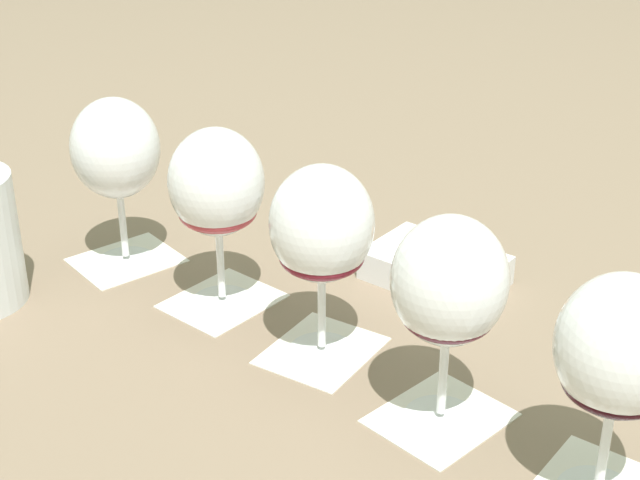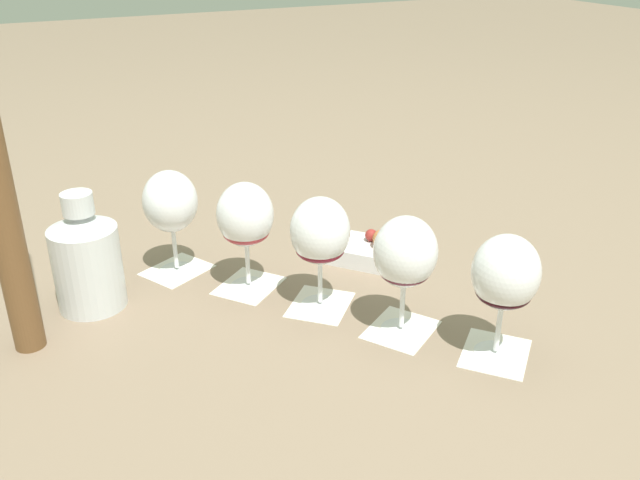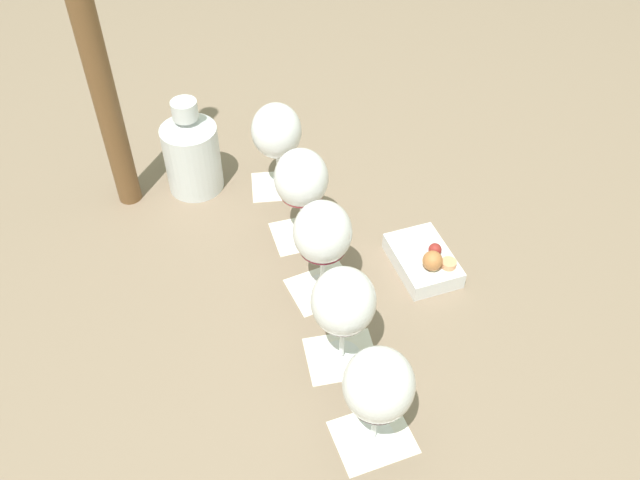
% 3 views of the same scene
% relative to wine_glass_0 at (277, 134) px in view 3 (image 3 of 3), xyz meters
% --- Properties ---
extents(ground_plane, '(8.00, 8.00, 0.00)m').
position_rel_wine_glass_0_xyz_m(ground_plane, '(0.19, -0.24, -0.13)').
color(ground_plane, '#7F6B56').
extents(tasting_card_0, '(0.14, 0.14, 0.00)m').
position_rel_wine_glass_0_xyz_m(tasting_card_0, '(-0.00, 0.00, -0.13)').
color(tasting_card_0, silver).
rests_on(tasting_card_0, ground_plane).
extents(tasting_card_1, '(0.15, 0.14, 0.00)m').
position_rel_wine_glass_0_xyz_m(tasting_card_1, '(0.10, -0.12, -0.13)').
color(tasting_card_1, silver).
rests_on(tasting_card_1, ground_plane).
extents(tasting_card_2, '(0.15, 0.15, 0.00)m').
position_rel_wine_glass_0_xyz_m(tasting_card_2, '(0.19, -0.23, -0.13)').
color(tasting_card_2, silver).
rests_on(tasting_card_2, ground_plane).
extents(tasting_card_3, '(0.15, 0.14, 0.00)m').
position_rel_wine_glass_0_xyz_m(tasting_card_3, '(0.27, -0.36, -0.13)').
color(tasting_card_3, silver).
rests_on(tasting_card_3, ground_plane).
extents(tasting_card_4, '(0.15, 0.15, 0.00)m').
position_rel_wine_glass_0_xyz_m(tasting_card_4, '(0.36, -0.48, -0.13)').
color(tasting_card_4, silver).
rests_on(tasting_card_4, ground_plane).
extents(wine_glass_0, '(0.10, 0.10, 0.19)m').
position_rel_wine_glass_0_xyz_m(wine_glass_0, '(0.00, 0.00, 0.00)').
color(wine_glass_0, white).
rests_on(wine_glass_0, tasting_card_0).
extents(wine_glass_1, '(0.10, 0.10, 0.19)m').
position_rel_wine_glass_0_xyz_m(wine_glass_1, '(0.10, -0.12, 0.00)').
color(wine_glass_1, white).
rests_on(wine_glass_1, tasting_card_1).
extents(wine_glass_2, '(0.10, 0.10, 0.19)m').
position_rel_wine_glass_0_xyz_m(wine_glass_2, '(0.19, -0.23, 0.00)').
color(wine_glass_2, white).
rests_on(wine_glass_2, tasting_card_2).
extents(wine_glass_3, '(0.10, 0.10, 0.19)m').
position_rel_wine_glass_0_xyz_m(wine_glass_3, '(0.27, -0.36, -0.00)').
color(wine_glass_3, white).
rests_on(wine_glass_3, tasting_card_3).
extents(wine_glass_4, '(0.10, 0.10, 0.19)m').
position_rel_wine_glass_0_xyz_m(wine_glass_4, '(0.36, -0.48, 0.00)').
color(wine_glass_4, white).
rests_on(wine_glass_4, tasting_card_4).
extents(ceramic_vase, '(0.11, 0.11, 0.20)m').
position_rel_wine_glass_0_xyz_m(ceramic_vase, '(-0.16, -0.06, -0.04)').
color(ceramic_vase, silver).
rests_on(ceramic_vase, ground_plane).
extents(snack_dish, '(0.17, 0.17, 0.07)m').
position_rel_wine_glass_0_xyz_m(snack_dish, '(0.34, -0.12, -0.11)').
color(snack_dish, silver).
rests_on(snack_dish, ground_plane).
extents(umbrella_pole, '(0.05, 0.05, 0.71)m').
position_rel_wine_glass_0_xyz_m(umbrella_pole, '(-0.27, -0.14, 0.22)').
color(umbrella_pole, brown).
rests_on(umbrella_pole, ground_plane).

